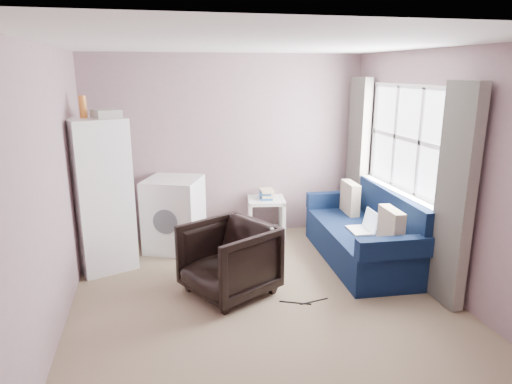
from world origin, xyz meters
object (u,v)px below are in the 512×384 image
armchair (229,256)px  fridge (100,194)px  sofa (367,235)px  washing_machine (174,213)px  side_table (266,214)px

armchair → fridge: bearing=-155.6°
sofa → washing_machine: bearing=161.6°
side_table → sofa: (1.01, -1.09, 0.00)m
washing_machine → sofa: size_ratio=0.47×
sofa → side_table: bearing=136.1°
fridge → side_table: 2.27m
washing_machine → side_table: (1.27, 0.18, -0.17)m
washing_machine → armchair: bearing=-48.8°
armchair → washing_machine: size_ratio=0.88×
armchair → side_table: bearing=124.9°
armchair → fridge: (-1.33, 1.01, 0.48)m
armchair → fridge: size_ratio=0.41×
side_table → armchair: bearing=-116.7°
armchair → side_table: 1.77m
washing_machine → side_table: size_ratio=1.38×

